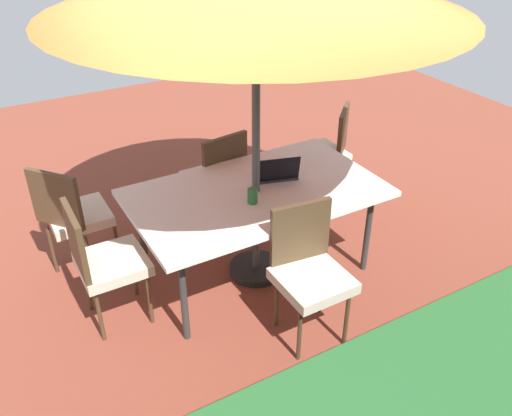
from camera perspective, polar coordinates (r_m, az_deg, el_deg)
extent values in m
cube|color=brown|center=(4.56, 0.00, -6.76)|extent=(10.00, 10.00, 0.02)
cube|color=white|center=(4.12, 0.00, 1.60)|extent=(1.90, 1.12, 0.04)
cylinder|color=#333333|center=(4.99, 5.66, 2.09)|extent=(0.05, 0.05, 0.74)
cylinder|color=#333333|center=(4.39, -11.84, -3.09)|extent=(0.05, 0.05, 0.74)
cylinder|color=#333333|center=(4.46, 11.66, -2.49)|extent=(0.05, 0.05, 0.74)
cylinder|color=#333333|center=(3.77, -7.61, -9.35)|extent=(0.05, 0.05, 0.74)
cylinder|color=#4C4C4C|center=(3.92, 0.00, 7.26)|extent=(0.06, 0.06, 2.41)
cylinder|color=black|center=(4.53, 0.00, -6.37)|extent=(0.44, 0.44, 0.06)
cube|color=beige|center=(3.70, 6.00, -7.60)|extent=(0.46, 0.46, 0.08)
cube|color=#4C3823|center=(3.69, 4.69, -2.53)|extent=(0.44, 0.09, 0.45)
cylinder|color=#4C3823|center=(3.70, 4.59, -13.12)|extent=(0.03, 0.03, 0.45)
cylinder|color=#4C3823|center=(3.84, 9.48, -11.51)|extent=(0.03, 0.03, 0.45)
cylinder|color=#4C3823|center=(3.93, 2.18, -9.74)|extent=(0.03, 0.03, 0.45)
cylinder|color=#4C3823|center=(4.06, 6.84, -8.37)|extent=(0.03, 0.03, 0.45)
cube|color=beige|center=(4.88, -4.58, 3.01)|extent=(0.46, 0.46, 0.08)
cube|color=#4C3823|center=(4.60, -3.24, 4.92)|extent=(0.44, 0.10, 0.45)
cylinder|color=#4C3823|center=(5.23, -3.94, 1.80)|extent=(0.03, 0.03, 0.45)
cylinder|color=#4C3823|center=(5.06, -7.28, 0.53)|extent=(0.03, 0.03, 0.45)
cylinder|color=#4C3823|center=(4.97, -1.57, 0.18)|extent=(0.03, 0.03, 0.45)
cylinder|color=#4C3823|center=(4.80, -5.01, -1.22)|extent=(0.03, 0.03, 0.45)
cube|color=beige|center=(3.96, -14.84, -5.65)|extent=(0.46, 0.46, 0.08)
cube|color=#4C3823|center=(3.79, -18.42, -3.31)|extent=(0.05, 0.44, 0.45)
cylinder|color=#4C3823|center=(4.02, -11.13, -9.34)|extent=(0.03, 0.03, 0.45)
cylinder|color=#4C3823|center=(4.29, -12.74, -6.51)|extent=(0.03, 0.03, 0.45)
cylinder|color=#4C3823|center=(3.97, -16.10, -10.81)|extent=(0.03, 0.03, 0.45)
cylinder|color=#4C3823|center=(4.24, -17.37, -7.84)|extent=(0.03, 0.03, 0.45)
cube|color=beige|center=(4.57, -18.10, -0.77)|extent=(0.46, 0.46, 0.08)
cube|color=#4C3823|center=(4.31, -20.35, 0.82)|extent=(0.30, 0.37, 0.45)
cylinder|color=#4C3823|center=(4.72, -14.55, -2.84)|extent=(0.03, 0.03, 0.45)
cylinder|color=#4C3823|center=(4.92, -17.98, -1.90)|extent=(0.03, 0.03, 0.45)
cylinder|color=#4C3823|center=(4.50, -17.12, -5.22)|extent=(0.03, 0.03, 0.45)
cylinder|color=#4C3823|center=(4.71, -20.61, -4.13)|extent=(0.03, 0.03, 0.45)
cube|color=beige|center=(5.35, 6.64, 5.61)|extent=(0.46, 0.46, 0.08)
cube|color=#4C3823|center=(5.21, 9.11, 7.92)|extent=(0.34, 0.33, 0.45)
cylinder|color=#4C3823|center=(5.65, 5.00, 4.21)|extent=(0.03, 0.03, 0.45)
cylinder|color=#4C3823|center=(5.34, 4.22, 2.50)|extent=(0.03, 0.03, 0.45)
cylinder|color=#4C3823|center=(5.61, 8.61, 3.71)|extent=(0.03, 0.03, 0.45)
cylinder|color=#4C3823|center=(5.29, 8.03, 1.96)|extent=(0.03, 0.03, 0.45)
cube|color=#2D2D33|center=(4.32, 2.07, 3.49)|extent=(0.37, 0.30, 0.02)
cube|color=black|center=(4.17, 2.49, 4.10)|extent=(0.32, 0.14, 0.20)
cylinder|color=#286B33|center=(3.93, -0.37, 1.27)|extent=(0.07, 0.07, 0.11)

